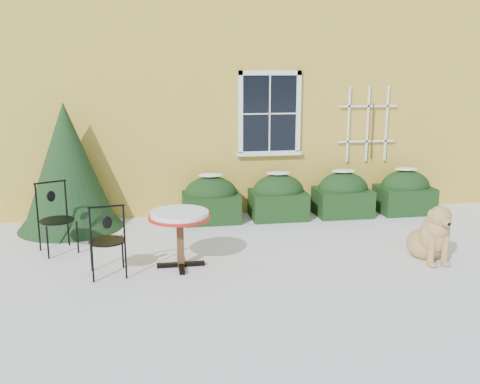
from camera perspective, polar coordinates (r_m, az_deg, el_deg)
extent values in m
plane|color=white|center=(7.83, 1.21, -8.06)|extent=(80.00, 80.00, 0.00)
cube|color=yellow|center=(14.25, -4.05, 13.68)|extent=(12.00, 8.00, 6.00)
cube|color=black|center=(10.42, 3.16, 8.35)|extent=(1.05, 0.03, 1.45)
cube|color=white|center=(10.38, 3.23, 12.58)|extent=(1.23, 0.06, 0.09)
cube|color=white|center=(10.50, 3.12, 4.15)|extent=(1.23, 0.06, 0.09)
cube|color=white|center=(10.31, 0.04, 8.31)|extent=(0.09, 0.06, 1.63)
cube|color=white|center=(10.55, 6.23, 8.35)|extent=(0.09, 0.06, 1.63)
cube|color=white|center=(10.40, 3.18, 8.34)|extent=(0.02, 0.02, 1.45)
cube|color=white|center=(10.40, 3.18, 8.34)|extent=(1.05, 0.02, 0.02)
cube|color=white|center=(10.50, 3.12, 4.12)|extent=(1.29, 0.14, 0.07)
cube|color=white|center=(10.88, 11.48, 7.11)|extent=(0.04, 0.03, 1.50)
cube|color=white|center=(11.03, 13.44, 7.09)|extent=(0.04, 0.03, 1.50)
cube|color=white|center=(11.19, 15.35, 7.07)|extent=(0.04, 0.03, 1.50)
cube|color=white|center=(11.07, 13.35, 5.29)|extent=(1.20, 0.03, 0.04)
cube|color=white|center=(11.00, 13.54, 8.91)|extent=(1.20, 0.03, 0.04)
cylinder|color=#472D19|center=(11.07, 13.92, 6.30)|extent=(0.02, 0.02, 1.10)
cube|color=black|center=(10.12, -3.11, -1.65)|extent=(1.05, 0.80, 0.52)
ellipsoid|color=black|center=(10.05, -3.13, -0.21)|extent=(1.00, 0.72, 0.67)
ellipsoid|color=white|center=(9.98, -3.15, 1.81)|extent=(0.47, 0.32, 0.06)
cube|color=black|center=(10.33, 4.07, -1.35)|extent=(1.05, 0.80, 0.52)
ellipsoid|color=black|center=(10.27, 4.10, 0.06)|extent=(1.00, 0.72, 0.67)
ellipsoid|color=white|center=(10.20, 4.13, 2.04)|extent=(0.47, 0.32, 0.06)
cube|color=black|center=(10.70, 10.86, -1.05)|extent=(1.05, 0.80, 0.52)
ellipsoid|color=black|center=(10.64, 10.92, 0.31)|extent=(1.00, 0.72, 0.67)
ellipsoid|color=white|center=(10.57, 11.00, 2.22)|extent=(0.47, 0.32, 0.06)
cube|color=black|center=(11.21, 17.11, -0.76)|extent=(1.05, 0.80, 0.52)
ellipsoid|color=black|center=(11.16, 17.20, 0.54)|extent=(1.00, 0.72, 0.67)
ellipsoid|color=white|center=(11.09, 17.32, 2.36)|extent=(0.47, 0.32, 0.06)
cone|color=black|center=(10.08, -17.71, -0.68)|extent=(1.87, 1.87, 1.08)
cone|color=black|center=(9.96, -17.94, 2.62)|extent=(1.67, 1.67, 2.26)
cube|color=black|center=(7.91, -6.32, -7.69)|extent=(0.70, 0.08, 0.06)
cube|color=black|center=(7.91, -6.32, -7.69)|extent=(0.08, 0.70, 0.06)
cube|color=#50361B|center=(7.80, -6.38, -5.32)|extent=(0.10, 0.10, 0.75)
cylinder|color=red|center=(7.69, -6.45, -2.68)|extent=(0.90, 0.90, 0.04)
cylinder|color=white|center=(7.67, -6.46, -2.32)|extent=(0.83, 0.83, 0.07)
cylinder|color=black|center=(7.93, -12.41, -6.20)|extent=(0.03, 0.03, 0.49)
cylinder|color=black|center=(7.91, -15.59, -6.44)|extent=(0.03, 0.03, 0.49)
cylinder|color=black|center=(7.52, -12.08, -7.26)|extent=(0.03, 0.03, 0.49)
cylinder|color=black|center=(7.49, -15.43, -7.51)|extent=(0.03, 0.03, 0.49)
cylinder|color=black|center=(7.63, -13.98, -5.10)|extent=(0.50, 0.50, 0.02)
cylinder|color=black|center=(7.36, -12.27, -3.46)|extent=(0.03, 0.03, 0.55)
cylinder|color=black|center=(7.33, -15.67, -3.70)|extent=(0.03, 0.03, 0.55)
cylinder|color=black|center=(7.27, -14.08, -1.51)|extent=(0.48, 0.10, 0.03)
ellipsoid|color=black|center=(7.33, -13.99, -3.17)|extent=(0.13, 0.05, 0.17)
cylinder|color=black|center=(8.60, -19.83, -5.09)|extent=(0.03, 0.03, 0.51)
cylinder|color=black|center=(8.72, -16.94, -4.63)|extent=(0.03, 0.03, 0.51)
cylinder|color=black|center=(9.03, -20.62, -4.32)|extent=(0.03, 0.03, 0.51)
cylinder|color=black|center=(9.14, -17.85, -3.90)|extent=(0.03, 0.03, 0.51)
cylinder|color=black|center=(8.80, -18.93, -2.88)|extent=(0.52, 0.52, 0.02)
cylinder|color=black|center=(8.89, -20.89, -0.98)|extent=(0.03, 0.03, 0.57)
cylinder|color=black|center=(9.00, -18.09, -0.59)|extent=(0.03, 0.03, 0.57)
cylinder|color=black|center=(8.88, -19.62, 1.00)|extent=(0.46, 0.24, 0.03)
ellipsoid|color=black|center=(8.93, -19.51, -0.43)|extent=(0.14, 0.09, 0.18)
ellipsoid|color=tan|center=(8.65, 19.23, -5.26)|extent=(0.59, 0.64, 0.47)
ellipsoid|color=tan|center=(8.41, 20.00, -4.31)|extent=(0.45, 0.40, 0.58)
sphere|color=tan|center=(8.32, 20.28, -3.60)|extent=(0.36, 0.36, 0.36)
cylinder|color=tan|center=(8.29, 19.74, -5.92)|extent=(0.10, 0.10, 0.47)
cylinder|color=tan|center=(8.39, 21.02, -5.80)|extent=(0.10, 0.10, 0.47)
ellipsoid|color=tan|center=(8.31, 19.82, -7.28)|extent=(0.13, 0.17, 0.08)
ellipsoid|color=tan|center=(8.41, 21.10, -7.14)|extent=(0.13, 0.17, 0.08)
cylinder|color=tan|center=(8.30, 20.35, -3.20)|extent=(0.22, 0.27, 0.25)
sphere|color=tan|center=(8.22, 20.59, -2.44)|extent=(0.31, 0.31, 0.31)
ellipsoid|color=tan|center=(8.11, 21.04, -2.98)|extent=(0.15, 0.24, 0.14)
sphere|color=black|center=(8.03, 21.41, -3.22)|extent=(0.05, 0.05, 0.05)
ellipsoid|color=tan|center=(8.19, 19.64, -2.42)|extent=(0.08, 0.10, 0.19)
ellipsoid|color=tan|center=(8.32, 21.25, -2.32)|extent=(0.08, 0.10, 0.19)
cylinder|color=tan|center=(8.98, 19.55, -5.62)|extent=(0.26, 0.37, 0.08)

